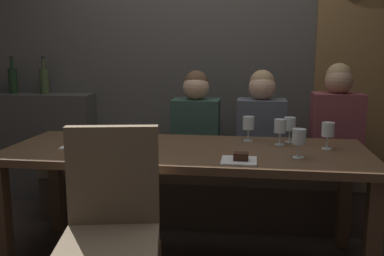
# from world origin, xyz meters

# --- Properties ---
(back_wall_tiled) EXTENTS (6.00, 0.12, 3.00)m
(back_wall_tiled) POSITION_xyz_m (0.00, 1.22, 1.50)
(back_wall_tiled) COLOR #4C4944
(back_wall_tiled) RESTS_ON ground
(arched_door) EXTENTS (0.90, 0.05, 2.55)m
(arched_door) POSITION_xyz_m (1.35, 1.15, 1.36)
(arched_door) COLOR olive
(arched_door) RESTS_ON ground
(back_counter) EXTENTS (1.10, 0.28, 0.95)m
(back_counter) POSITION_xyz_m (-1.55, 1.04, 0.47)
(back_counter) COLOR #413E3A
(back_counter) RESTS_ON ground
(dining_table) EXTENTS (2.20, 0.84, 0.74)m
(dining_table) POSITION_xyz_m (0.00, 0.00, 0.65)
(dining_table) COLOR #493422
(dining_table) RESTS_ON ground
(banquette_bench) EXTENTS (2.50, 0.44, 0.45)m
(banquette_bench) POSITION_xyz_m (0.00, 0.70, 0.23)
(banquette_bench) COLOR #40352A
(banquette_bench) RESTS_ON ground
(chair_near_side) EXTENTS (0.52, 0.52, 0.98)m
(chair_near_side) POSITION_xyz_m (-0.24, -0.72, 0.56)
(chair_near_side) COLOR brown
(chair_near_side) RESTS_ON ground
(diner_redhead) EXTENTS (0.36, 0.24, 0.73)m
(diner_redhead) POSITION_xyz_m (-0.03, 0.70, 0.79)
(diner_redhead) COLOR #2D473D
(diner_redhead) RESTS_ON banquette_bench
(diner_bearded) EXTENTS (0.36, 0.24, 0.74)m
(diner_bearded) POSITION_xyz_m (0.47, 0.69, 0.80)
(diner_bearded) COLOR #4C515B
(diner_bearded) RESTS_ON banquette_bench
(diner_far_end) EXTENTS (0.36, 0.24, 0.79)m
(diner_far_end) POSITION_xyz_m (1.01, 0.70, 0.82)
(diner_far_end) COLOR brown
(diner_far_end) RESTS_ON banquette_bench
(wine_bottle_dark_red) EXTENTS (0.08, 0.08, 0.33)m
(wine_bottle_dark_red) POSITION_xyz_m (-1.72, 1.04, 1.07)
(wine_bottle_dark_red) COLOR black
(wine_bottle_dark_red) RESTS_ON back_counter
(wine_bottle_pale_label) EXTENTS (0.08, 0.08, 0.33)m
(wine_bottle_pale_label) POSITION_xyz_m (-1.42, 1.04, 1.07)
(wine_bottle_pale_label) COLOR #384728
(wine_bottle_pale_label) RESTS_ON back_counter
(wine_glass_near_right) EXTENTS (0.08, 0.08, 0.16)m
(wine_glass_near_right) POSITION_xyz_m (0.37, 0.27, 0.85)
(wine_glass_near_right) COLOR silver
(wine_glass_near_right) RESTS_ON dining_table
(wine_glass_end_right) EXTENTS (0.08, 0.08, 0.16)m
(wine_glass_end_right) POSITION_xyz_m (0.66, -0.15, 0.85)
(wine_glass_end_right) COLOR silver
(wine_glass_end_right) RESTS_ON dining_table
(wine_glass_center_back) EXTENTS (0.08, 0.08, 0.16)m
(wine_glass_center_back) POSITION_xyz_m (0.64, 0.27, 0.86)
(wine_glass_center_back) COLOR silver
(wine_glass_center_back) RESTS_ON dining_table
(wine_glass_center_front) EXTENTS (0.08, 0.08, 0.16)m
(wine_glass_center_front) POSITION_xyz_m (0.57, 0.18, 0.85)
(wine_glass_center_front) COLOR silver
(wine_glass_center_front) RESTS_ON dining_table
(wine_glass_end_left) EXTENTS (0.08, 0.08, 0.16)m
(wine_glass_end_left) POSITION_xyz_m (0.85, 0.10, 0.85)
(wine_glass_end_left) COLOR silver
(wine_glass_end_left) RESTS_ON dining_table
(espresso_cup) EXTENTS (0.12, 0.12, 0.06)m
(espresso_cup) POSITION_xyz_m (-0.21, -0.30, 0.77)
(espresso_cup) COLOR white
(espresso_cup) RESTS_ON dining_table
(dessert_plate) EXTENTS (0.19, 0.19, 0.05)m
(dessert_plate) POSITION_xyz_m (0.34, -0.28, 0.75)
(dessert_plate) COLOR white
(dessert_plate) RESTS_ON dining_table
(folded_napkin) EXTENTS (0.11, 0.10, 0.01)m
(folded_napkin) POSITION_xyz_m (-0.70, -0.10, 0.74)
(folded_napkin) COLOR silver
(folded_napkin) RESTS_ON dining_table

